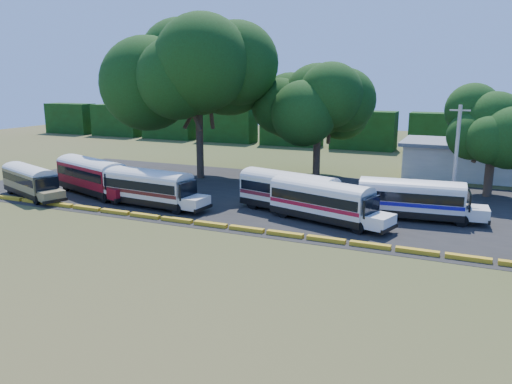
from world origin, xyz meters
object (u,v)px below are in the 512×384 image
at_px(bus_beige, 30,179).
at_px(bus_red, 92,174).
at_px(bus_white_red, 323,199).
at_px(tree_west, 198,68).
at_px(bus_cream_west, 150,186).

distance_m(bus_beige, bus_red, 5.60).
bearing_deg(bus_white_red, bus_red, -164.33).
distance_m(bus_red, tree_west, 16.12).
relative_size(bus_beige, bus_white_red, 0.90).
bearing_deg(bus_beige, bus_red, 55.69).
xyz_separation_m(bus_cream_west, tree_west, (-2.57, 13.15, 10.19)).
bearing_deg(tree_west, bus_cream_west, -78.95).
relative_size(bus_red, bus_white_red, 1.06).
bearing_deg(bus_cream_west, tree_west, 106.12).
bearing_deg(bus_beige, tree_west, 76.86).
distance_m(bus_cream_west, tree_west, 16.84).
bearing_deg(bus_cream_west, bus_red, 172.93).
distance_m(bus_beige, bus_cream_west, 12.44).
bearing_deg(tree_west, bus_red, -114.41).
height_order(bus_red, bus_cream_west, bus_red).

